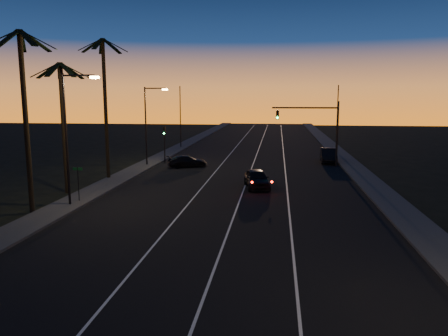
# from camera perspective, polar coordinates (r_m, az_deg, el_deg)

# --- Properties ---
(road) EXTENTS (20.00, 170.00, 0.01)m
(road) POSITION_cam_1_polar(r_m,az_deg,el_deg) (38.66, 2.22, -1.84)
(road) COLOR black
(road) RESTS_ON ground
(sidewalk_left) EXTENTS (2.40, 170.00, 0.16)m
(sidewalk_left) POSITION_cam_1_polar(r_m,az_deg,el_deg) (41.10, -13.54, -1.32)
(sidewalk_left) COLOR #333330
(sidewalk_left) RESTS_ON ground
(sidewalk_right) EXTENTS (2.40, 170.00, 0.16)m
(sidewalk_right) POSITION_cam_1_polar(r_m,az_deg,el_deg) (39.35, 18.70, -2.03)
(sidewalk_right) COLOR #333330
(sidewalk_right) RESTS_ON ground
(lane_stripe_left) EXTENTS (0.12, 160.00, 0.01)m
(lane_stripe_left) POSITION_cam_1_polar(r_m,az_deg,el_deg) (39.02, -2.18, -1.72)
(lane_stripe_left) COLOR silver
(lane_stripe_left) RESTS_ON road
(lane_stripe_mid) EXTENTS (0.12, 160.00, 0.01)m
(lane_stripe_mid) POSITION_cam_1_polar(r_m,az_deg,el_deg) (38.62, 2.96, -1.84)
(lane_stripe_mid) COLOR silver
(lane_stripe_mid) RESTS_ON road
(lane_stripe_right) EXTENTS (0.12, 160.00, 0.01)m
(lane_stripe_right) POSITION_cam_1_polar(r_m,az_deg,el_deg) (38.54, 8.16, -1.95)
(lane_stripe_right) COLOR silver
(lane_stripe_right) RESTS_ON road
(palm_near) EXTENTS (4.25, 4.16, 11.53)m
(palm_near) POSITION_cam_1_polar(r_m,az_deg,el_deg) (30.22, -24.61, 7.71)
(palm_near) COLOR black
(palm_near) RESTS_ON ground
(palm_mid) EXTENTS (4.25, 4.16, 10.03)m
(palm_mid) POSITION_cam_1_polar(r_m,az_deg,el_deg) (35.77, -20.32, 6.77)
(palm_mid) COLOR black
(palm_mid) RESTS_ON ground
(palm_far) EXTENTS (4.25, 4.16, 12.53)m
(palm_far) POSITION_cam_1_polar(r_m,az_deg,el_deg) (40.79, -15.28, 9.17)
(palm_far) COLOR black
(palm_far) RESTS_ON ground
(streetlight_left_near) EXTENTS (2.55, 0.26, 9.00)m
(streetlight_left_near) POSITION_cam_1_polar(r_m,az_deg,el_deg) (31.13, -19.48, 4.81)
(streetlight_left_near) COLOR black
(streetlight_left_near) RESTS_ON ground
(streetlight_left_far) EXTENTS (2.55, 0.26, 8.50)m
(streetlight_left_far) POSITION_cam_1_polar(r_m,az_deg,el_deg) (47.90, -9.84, 6.28)
(streetlight_left_far) COLOR black
(streetlight_left_far) RESTS_ON ground
(street_sign) EXTENTS (0.70, 0.06, 2.60)m
(street_sign) POSITION_cam_1_polar(r_m,az_deg,el_deg) (32.52, -18.51, -1.49)
(street_sign) COLOR black
(street_sign) RESTS_ON ground
(signal_mast) EXTENTS (7.10, 0.41, 7.00)m
(signal_mast) POSITION_cam_1_polar(r_m,az_deg,el_deg) (48.04, 11.83, 5.89)
(signal_mast) COLOR black
(signal_mast) RESTS_ON ground
(signal_post) EXTENTS (0.28, 0.37, 4.20)m
(signal_post) POSITION_cam_1_polar(r_m,az_deg,el_deg) (49.64, -7.80, 3.92)
(signal_post) COLOR black
(signal_post) RESTS_ON ground
(far_pole_left) EXTENTS (0.14, 0.14, 9.00)m
(far_pole_left) POSITION_cam_1_polar(r_m,az_deg,el_deg) (64.44, -5.72, 6.61)
(far_pole_left) COLOR black
(far_pole_left) RESTS_ON ground
(far_pole_right) EXTENTS (0.14, 0.14, 9.00)m
(far_pole_right) POSITION_cam_1_polar(r_m,az_deg,el_deg) (60.39, 14.56, 6.18)
(far_pole_right) COLOR black
(far_pole_right) RESTS_ON ground
(lead_car) EXTENTS (2.68, 5.24, 1.53)m
(lead_car) POSITION_cam_1_polar(r_m,az_deg,el_deg) (36.15, 4.30, -1.40)
(lead_car) COLOR black
(lead_car) RESTS_ON road
(right_car) EXTENTS (1.89, 4.95, 1.61)m
(right_car) POSITION_cam_1_polar(r_m,az_deg,el_deg) (51.51, 13.48, 1.62)
(right_car) COLOR black
(right_car) RESTS_ON road
(cross_car) EXTENTS (4.57, 3.30, 1.23)m
(cross_car) POSITION_cam_1_polar(r_m,az_deg,el_deg) (46.93, -4.85, 0.88)
(cross_car) COLOR black
(cross_car) RESTS_ON road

